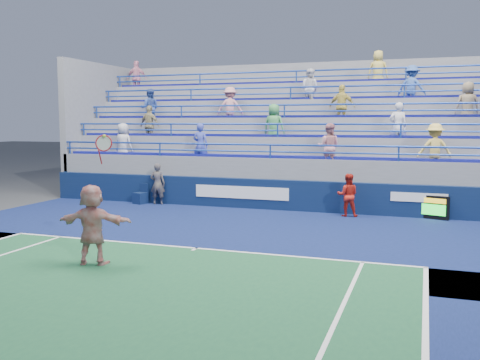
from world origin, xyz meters
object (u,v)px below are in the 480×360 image
at_px(tennis_player, 92,224).
at_px(ball_girl, 348,195).
at_px(judge_chair, 141,197).
at_px(line_judge, 158,184).
at_px(serve_speed_board, 431,207).

xyz_separation_m(tennis_player, ball_girl, (4.51, 8.04, -0.18)).
xyz_separation_m(judge_chair, ball_girl, (8.00, -0.18, 0.47)).
xyz_separation_m(tennis_player, line_judge, (-2.78, 8.30, -0.11)).
bearing_deg(judge_chair, line_judge, 6.51).
bearing_deg(judge_chair, tennis_player, -66.99).
xyz_separation_m(judge_chair, line_judge, (0.71, 0.08, 0.55)).
bearing_deg(line_judge, tennis_player, 98.63).
distance_m(judge_chair, ball_girl, 8.02).
xyz_separation_m(serve_speed_board, judge_chair, (-10.67, -0.21, -0.14)).
bearing_deg(line_judge, serve_speed_board, 170.84).
height_order(tennis_player, ball_girl, tennis_player).
height_order(judge_chair, ball_girl, ball_girl).
relative_size(tennis_player, ball_girl, 2.00).
bearing_deg(tennis_player, serve_speed_board, 49.59).
bearing_deg(line_judge, judge_chair, -3.38).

